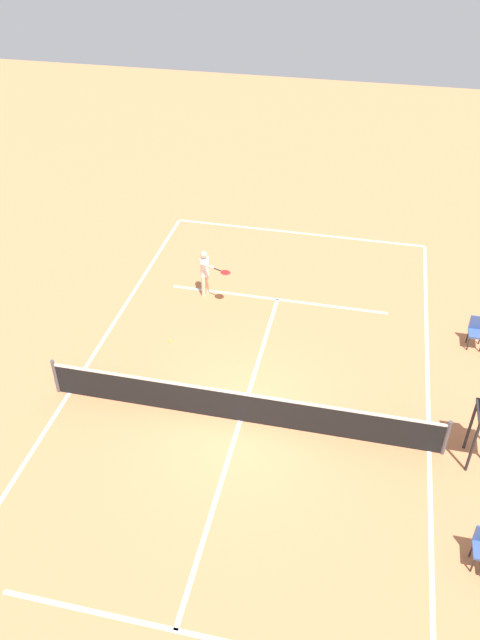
% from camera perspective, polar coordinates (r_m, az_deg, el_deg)
% --- Properties ---
extents(ground_plane, '(60.00, 60.00, 0.00)m').
position_cam_1_polar(ground_plane, '(16.22, 0.01, -9.04)').
color(ground_plane, '#D37A4C').
extents(court_lines, '(9.43, 20.11, 0.01)m').
position_cam_1_polar(court_lines, '(16.22, 0.01, -9.04)').
color(court_lines, white).
rests_on(court_lines, ground).
extents(tennis_net, '(10.03, 0.10, 1.07)m').
position_cam_1_polar(tennis_net, '(15.87, 0.01, -7.79)').
color(tennis_net, '#4C4C51').
rests_on(tennis_net, ground).
extents(player_serving, '(1.15, 0.92, 1.61)m').
position_cam_1_polar(player_serving, '(20.05, -3.10, 4.52)').
color(player_serving, beige).
rests_on(player_serving, ground).
extents(tennis_ball, '(0.07, 0.07, 0.07)m').
position_cam_1_polar(tennis_ball, '(18.68, -6.33, -1.87)').
color(tennis_ball, '#CCE033').
rests_on(tennis_ball, ground).
extents(courtside_chair_mid, '(0.44, 0.46, 0.95)m').
position_cam_1_polar(courtside_chair_mid, '(19.36, 20.54, -0.92)').
color(courtside_chair_mid, '#262626').
rests_on(courtside_chair_mid, ground).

